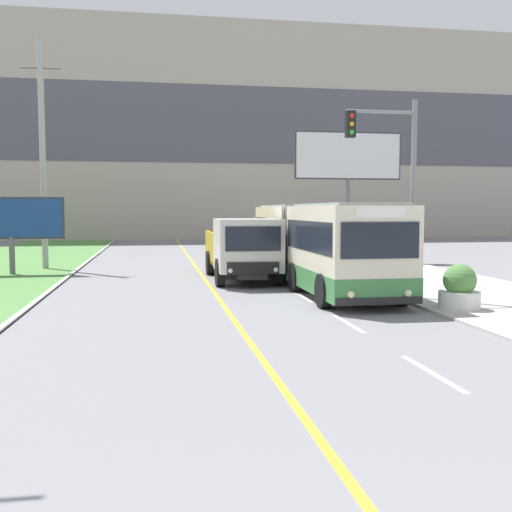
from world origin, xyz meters
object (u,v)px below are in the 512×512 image
dump_truck (244,250)px  billboard_large (348,161)px  traffic_light_mast (394,174)px  billboard_small (11,220)px  city_bus (317,244)px  car_distant (243,242)px  planter_round_near (459,289)px  utility_pole_far (43,155)px  planter_round_second (389,271)px

dump_truck → billboard_large: (6.77, 7.83, 4.17)m
traffic_light_mast → billboard_small: size_ratio=1.40×
billboard_large → billboard_small: billboard_large is taller
city_bus → billboard_small: (-12.07, 5.75, 0.84)m
dump_truck → city_bus: bearing=-30.3°
traffic_light_mast → billboard_large: size_ratio=0.89×
billboard_large → car_distant: bearing=119.1°
dump_truck → planter_round_near: size_ratio=5.71×
utility_pole_far → city_bus: bearing=-36.4°
billboard_large → planter_round_near: 16.29m
city_bus → planter_round_second: bearing=-28.5°
billboard_large → planter_round_near: size_ratio=5.57×
city_bus → utility_pole_far: 14.34m
car_distant → dump_truck: bearing=-98.2°
dump_truck → planter_round_second: size_ratio=5.61×
city_bus → utility_pole_far: size_ratio=1.20×
utility_pole_far → billboard_small: (-0.96, -2.45, -3.02)m
car_distant → planter_round_near: 23.65m
planter_round_near → planter_round_second: bearing=90.9°
dump_truck → car_distant: 16.05m
billboard_small → utility_pole_far: bearing=68.6°
billboard_large → planter_round_near: (-1.82, -15.46, -4.81)m
dump_truck → utility_pole_far: size_ratio=0.67×
car_distant → planter_round_near: size_ratio=3.45×
planter_round_near → planter_round_second: size_ratio=0.98×
billboard_large → planter_round_second: size_ratio=5.48×
traffic_light_mast → planter_round_near: traffic_light_mast is taller
traffic_light_mast → planter_round_second: traffic_light_mast is taller
dump_truck → billboard_large: bearing=49.2°
traffic_light_mast → car_distant: bearing=94.3°
billboard_small → planter_round_second: bearing=-26.0°
city_bus → car_distant: size_ratio=2.98×
city_bus → planter_round_second: 2.82m
car_distant → billboard_small: 16.66m
car_distant → billboard_large: billboard_large is taller
planter_round_near → utility_pole_far: bearing=133.3°
planter_round_near → planter_round_second: 4.88m
utility_pole_far → billboard_large: utility_pole_far is taller
dump_truck → planter_round_second: (4.87, -2.75, -0.63)m
city_bus → utility_pole_far: (-11.11, 8.20, 3.86)m
dump_truck → car_distant: (2.29, 15.87, -0.58)m
dump_truck → planter_round_near: bearing=-57.0°
city_bus → car_distant: 17.37m
dump_truck → car_distant: bearing=81.8°
dump_truck → billboard_small: billboard_small is taller
car_distant → traffic_light_mast: bearing=-85.7°
city_bus → car_distant: city_bus is taller
city_bus → planter_round_near: city_bus is taller
utility_pole_far → planter_round_near: (13.53, -14.35, -4.78)m
utility_pole_far → planter_round_near: bearing=-46.7°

